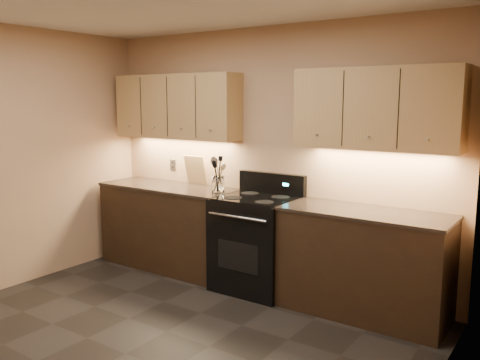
{
  "coord_description": "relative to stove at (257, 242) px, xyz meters",
  "views": [
    {
      "loc": [
        2.72,
        -2.42,
        1.88
      ],
      "look_at": [
        0.04,
        1.45,
        1.13
      ],
      "focal_mm": 38.0,
      "sensor_mm": 36.0,
      "label": 1
    }
  ],
  "objects": [
    {
      "name": "floor",
      "position": [
        -0.08,
        -1.68,
        -0.48
      ],
      "size": [
        4.0,
        4.0,
        0.0
      ],
      "primitive_type": "plane",
      "color": "black",
      "rests_on": "ground"
    },
    {
      "name": "wall_back",
      "position": [
        -0.08,
        0.32,
        0.82
      ],
      "size": [
        4.0,
        0.04,
        2.6
      ],
      "primitive_type": "cube",
      "color": "tan",
      "rests_on": "ground"
    },
    {
      "name": "wall_right",
      "position": [
        1.92,
        -1.68,
        0.82
      ],
      "size": [
        0.04,
        4.0,
        2.6
      ],
      "primitive_type": "cube",
      "color": "tan",
      "rests_on": "ground"
    },
    {
      "name": "counter_left",
      "position": [
        -1.18,
        0.02,
        -0.01
      ],
      "size": [
        1.62,
        0.62,
        0.93
      ],
      "color": "black",
      "rests_on": "ground"
    },
    {
      "name": "counter_right",
      "position": [
        1.1,
        0.02,
        -0.01
      ],
      "size": [
        1.46,
        0.62,
        0.93
      ],
      "color": "black",
      "rests_on": "ground"
    },
    {
      "name": "stove",
      "position": [
        0.0,
        0.0,
        0.0
      ],
      "size": [
        0.76,
        0.68,
        1.14
      ],
      "color": "black",
      "rests_on": "ground"
    },
    {
      "name": "upper_cab_left",
      "position": [
        -1.18,
        0.17,
        1.32
      ],
      "size": [
        1.6,
        0.3,
        0.7
      ],
      "primitive_type": "cube",
      "color": "tan",
      "rests_on": "wall_back"
    },
    {
      "name": "upper_cab_right",
      "position": [
        1.1,
        0.17,
        1.32
      ],
      "size": [
        1.44,
        0.3,
        0.7
      ],
      "primitive_type": "cube",
      "color": "tan",
      "rests_on": "wall_back"
    },
    {
      "name": "outlet_plate",
      "position": [
        -1.38,
        0.31,
        0.64
      ],
      "size": [
        0.08,
        0.01,
        0.12
      ],
      "primitive_type": "cube",
      "color": "#B2B5BA",
      "rests_on": "wall_back"
    },
    {
      "name": "utensil_crock",
      "position": [
        -0.5,
        0.03,
        0.53
      ],
      "size": [
        0.15,
        0.15,
        0.17
      ],
      "color": "white",
      "rests_on": "counter_left"
    },
    {
      "name": "cutting_board",
      "position": [
        -1.0,
        0.27,
        0.61
      ],
      "size": [
        0.27,
        0.11,
        0.33
      ],
      "primitive_type": "cube",
      "rotation": [
        0.25,
        0.0,
        0.06
      ],
      "color": "tan",
      "rests_on": "counter_left"
    },
    {
      "name": "wooden_spoon",
      "position": [
        -0.53,
        0.01,
        0.61
      ],
      "size": [
        0.13,
        0.13,
        0.3
      ],
      "primitive_type": null,
      "rotation": [
        -0.22,
        0.27,
        0.06
      ],
      "color": "tan",
      "rests_on": "utensil_crock"
    },
    {
      "name": "black_spoon",
      "position": [
        -0.51,
        0.05,
        0.63
      ],
      "size": [
        0.07,
        0.15,
        0.33
      ],
      "primitive_type": null,
      "rotation": [
        0.28,
        0.02,
        0.05
      ],
      "color": "black",
      "rests_on": "utensil_crock"
    },
    {
      "name": "black_turner",
      "position": [
        -0.5,
        0.01,
        0.65
      ],
      "size": [
        0.1,
        0.16,
        0.38
      ],
      "primitive_type": null,
      "rotation": [
        -0.15,
        0.06,
        0.36
      ],
      "color": "black",
      "rests_on": "utensil_crock"
    },
    {
      "name": "steel_spatula",
      "position": [
        -0.47,
        0.04,
        0.64
      ],
      "size": [
        0.2,
        0.14,
        0.35
      ],
      "primitive_type": null,
      "rotation": [
        -0.02,
        -0.31,
        -0.28
      ],
      "color": "silver",
      "rests_on": "utensil_crock"
    },
    {
      "name": "steel_skimmer",
      "position": [
        -0.46,
        0.01,
        0.64
      ],
      "size": [
        0.19,
        0.12,
        0.36
      ],
      "primitive_type": null,
      "rotation": [
        -0.09,
        -0.3,
        -0.0
      ],
      "color": "silver",
      "rests_on": "utensil_crock"
    }
  ]
}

